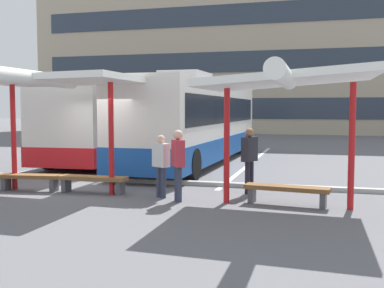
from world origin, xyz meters
name	(u,v)px	position (x,y,z in m)	size (l,w,h in m)	color
ground_plane	(87,187)	(0.00, 0.00, 0.00)	(160.00, 160.00, 0.00)	slate
terminal_building	(255,30)	(0.02, 36.01, 10.21)	(40.76, 14.59, 23.17)	tan
coach_bus_0	(115,121)	(-2.15, 6.63, 1.68)	(3.13, 10.38, 3.60)	silver
coach_bus_1	(197,123)	(1.55, 6.53, 1.65)	(2.87, 12.42, 3.59)	silver
lane_stripe_0	(91,157)	(-3.70, 7.36, 0.00)	(0.16, 14.00, 0.01)	white
lane_stripe_1	(167,159)	(0.00, 7.36, 0.00)	(0.16, 14.00, 0.01)	white
lane_stripe_2	(252,162)	(3.70, 7.36, 0.00)	(0.16, 14.00, 0.01)	white
waiting_shelter_1	(54,82)	(-0.27, -1.17, 2.91)	(3.91, 4.72, 3.13)	red
bench_2	(30,179)	(-1.17, -1.02, 0.34)	(1.71, 0.63, 0.45)	brown
bench_3	(93,180)	(0.63, -0.87, 0.34)	(1.87, 0.43, 0.45)	brown
waiting_shelter_2	(287,82)	(5.66, -1.49, 2.81)	(3.78, 5.04, 3.09)	red
bench_4	(287,191)	(5.66, -1.12, 0.34)	(1.98, 0.67, 0.45)	brown
platform_kerb	(104,179)	(0.00, 1.06, 0.06)	(44.00, 0.24, 0.12)	#ADADA8
waiting_passenger_0	(178,160)	(3.12, -1.33, 1.00)	(0.44, 0.54, 1.72)	#33384C
waiting_passenger_2	(161,162)	(2.57, -0.99, 0.89)	(0.50, 0.43, 1.57)	#33384C
waiting_passenger_3	(249,156)	(4.62, 0.16, 1.00)	(0.39, 0.54, 1.72)	black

